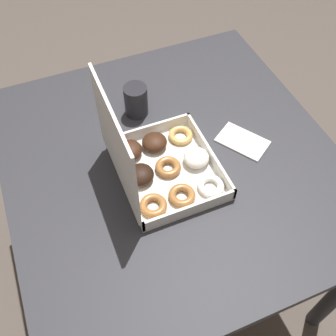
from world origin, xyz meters
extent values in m
plane|color=#564C44|center=(0.00, 0.00, 0.00)|extent=(8.00, 8.00, 0.00)
cube|color=#2D2D33|center=(0.00, 0.00, 0.73)|extent=(1.02, 0.98, 0.03)
cylinder|color=#2D2D33|center=(0.46, -0.44, 0.36)|extent=(0.06, 0.06, 0.71)
cylinder|color=#2D2D33|center=(0.46, 0.44, 0.36)|extent=(0.06, 0.06, 0.71)
cube|color=silver|center=(-0.04, 0.03, 0.74)|extent=(0.32, 0.27, 0.01)
cube|color=white|center=(-0.04, -0.10, 0.77)|extent=(0.32, 0.01, 0.04)
cube|color=white|center=(-0.04, 0.16, 0.77)|extent=(0.32, 0.01, 0.04)
cube|color=white|center=(-0.20, 0.03, 0.77)|extent=(0.01, 0.27, 0.04)
cube|color=white|center=(0.11, 0.03, 0.77)|extent=(0.01, 0.27, 0.04)
cube|color=white|center=(-0.04, 0.17, 0.92)|extent=(0.32, 0.01, 0.28)
torus|color=white|center=(-0.15, -0.06, 0.76)|extent=(0.08, 0.08, 0.02)
ellipsoid|color=white|center=(-0.05, -0.06, 0.77)|extent=(0.08, 0.08, 0.04)
torus|color=tan|center=(0.06, -0.06, 0.76)|extent=(0.08, 0.08, 0.02)
torus|color=#9E6633|center=(-0.14, 0.03, 0.76)|extent=(0.08, 0.08, 0.02)
torus|color=#9E6633|center=(-0.04, 0.03, 0.76)|extent=(0.08, 0.08, 0.02)
ellipsoid|color=#381E11|center=(0.06, 0.03, 0.77)|extent=(0.08, 0.08, 0.04)
torus|color=#9E6633|center=(-0.14, 0.11, 0.76)|extent=(0.08, 0.08, 0.02)
ellipsoid|color=black|center=(-0.04, 0.11, 0.77)|extent=(0.08, 0.08, 0.04)
ellipsoid|color=#381E11|center=(0.06, 0.11, 0.77)|extent=(0.08, 0.08, 0.04)
cylinder|color=#232328|center=(0.22, 0.03, 0.79)|extent=(0.08, 0.08, 0.10)
cylinder|color=black|center=(0.22, 0.03, 0.84)|extent=(0.06, 0.06, 0.01)
cube|color=white|center=(-0.02, -0.23, 0.74)|extent=(0.18, 0.16, 0.01)
camera|label=1|loc=(-0.67, 0.29, 1.67)|focal=42.00mm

